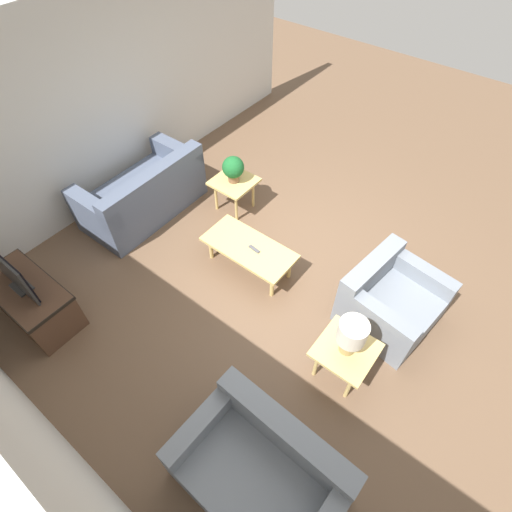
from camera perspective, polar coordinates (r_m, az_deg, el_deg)
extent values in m
plane|color=brown|center=(5.16, 5.10, -2.42)|extent=(14.00, 14.00, 0.00)
cube|color=silver|center=(3.14, -29.34, -21.98)|extent=(7.20, 0.12, 2.70)
cube|color=silver|center=(6.05, -20.12, 20.25)|extent=(0.12, 7.20, 2.70)
cube|color=#4C566B|center=(6.02, -15.83, 7.93)|extent=(0.92, 1.73, 0.44)
cube|color=#4C566B|center=(5.53, -14.34, 9.85)|extent=(0.22, 1.72, 0.41)
cube|color=#4C566B|center=(6.16, -11.27, 14.27)|extent=(0.90, 0.21, 0.27)
cube|color=#4C566B|center=(5.52, -22.34, 6.25)|extent=(0.90, 0.21, 0.27)
cube|color=slate|center=(4.83, 18.69, -6.95)|extent=(1.03, 1.09, 0.42)
cube|color=slate|center=(4.61, 16.23, -1.88)|extent=(0.32, 0.99, 0.32)
cube|color=slate|center=(4.34, 16.83, -7.91)|extent=(0.92, 0.28, 0.21)
cube|color=slate|center=(4.85, 22.15, -1.91)|extent=(0.92, 0.28, 0.21)
cube|color=slate|center=(3.91, 0.31, -29.22)|extent=(1.40, 0.95, 0.42)
cube|color=slate|center=(3.62, 4.27, -23.79)|extent=(1.37, 0.25, 0.32)
cube|color=slate|center=(3.73, -7.38, -22.21)|extent=(0.19, 0.91, 0.21)
cube|color=tan|center=(4.92, -1.02, 1.20)|extent=(1.17, 0.55, 0.04)
cylinder|color=tan|center=(4.98, 4.73, -1.67)|extent=(0.05, 0.05, 0.35)
cylinder|color=tan|center=(5.38, -3.88, 3.37)|extent=(0.05, 0.05, 0.35)
cylinder|color=tan|center=(4.80, 2.25, -4.33)|extent=(0.05, 0.05, 0.35)
cylinder|color=tan|center=(5.21, -6.47, 1.10)|extent=(0.05, 0.05, 0.35)
cube|color=tan|center=(5.68, -3.18, 10.56)|extent=(0.56, 0.56, 0.04)
cylinder|color=tan|center=(5.85, -0.42, 8.88)|extent=(0.04, 0.04, 0.46)
cylinder|color=tan|center=(6.04, -3.30, 10.32)|extent=(0.04, 0.04, 0.46)
cylinder|color=tan|center=(5.64, -2.83, 6.88)|extent=(0.04, 0.04, 0.46)
cylinder|color=tan|center=(5.83, -5.74, 8.42)|extent=(0.04, 0.04, 0.46)
cube|color=tan|center=(4.11, 12.73, -12.95)|extent=(0.56, 0.56, 0.04)
cylinder|color=tan|center=(4.40, 15.61, -13.89)|extent=(0.04, 0.04, 0.46)
cylinder|color=tan|center=(4.44, 11.26, -11.41)|extent=(0.04, 0.04, 0.46)
cylinder|color=tan|center=(4.22, 13.14, -17.71)|extent=(0.04, 0.04, 0.46)
cylinder|color=tan|center=(4.26, 8.59, -15.04)|extent=(0.04, 0.04, 0.46)
cube|color=#4C3323|center=(5.21, -29.28, -5.67)|extent=(1.09, 0.54, 0.54)
cube|color=black|center=(5.03, -30.34, -4.01)|extent=(1.11, 0.56, 0.04)
cube|color=#2D2D2D|center=(5.01, -30.48, -3.81)|extent=(0.25, 0.16, 0.02)
cube|color=#2D2D2D|center=(4.83, -31.76, -2.06)|extent=(0.74, 0.02, 0.52)
cube|color=black|center=(4.84, -31.65, -1.97)|extent=(0.71, 0.04, 0.49)
cylinder|color=brown|center=(5.63, -3.21, 11.10)|extent=(0.16, 0.16, 0.10)
sphere|color=#195B28|center=(5.53, -3.29, 12.55)|extent=(0.30, 0.30, 0.30)
cylinder|color=#997F4C|center=(4.00, 13.04, -12.12)|extent=(0.16, 0.16, 0.21)
cylinder|color=beige|center=(3.81, 13.63, -10.51)|extent=(0.28, 0.28, 0.23)
cube|color=#4C4C51|center=(4.87, -0.25, 1.00)|extent=(0.16, 0.06, 0.02)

